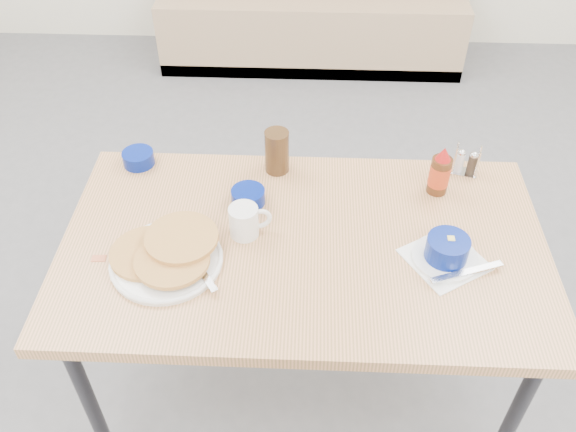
{
  "coord_description": "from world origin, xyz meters",
  "views": [
    {
      "loc": [
        0.01,
        -0.98,
        2.01
      ],
      "look_at": [
        -0.05,
        0.29,
        0.82
      ],
      "focal_mm": 38.0,
      "sensor_mm": 36.0,
      "label": 1
    }
  ],
  "objects_px": {
    "grits_setting": "(447,252)",
    "butter_bowl": "(248,196)",
    "booth_bench": "(312,4)",
    "coffee_mug": "(245,221)",
    "condiment_caddy": "(466,164)",
    "syrup_bottle": "(440,173)",
    "dining_table": "(303,256)",
    "creamer_bowl": "(138,158)",
    "amber_tumbler": "(277,151)",
    "pancake_plate": "(167,255)"
  },
  "relations": [
    {
      "from": "butter_bowl",
      "to": "condiment_caddy",
      "type": "relative_size",
      "value": 1.02
    },
    {
      "from": "grits_setting",
      "to": "condiment_caddy",
      "type": "height_order",
      "value": "condiment_caddy"
    },
    {
      "from": "dining_table",
      "to": "coffee_mug",
      "type": "distance_m",
      "value": 0.21
    },
    {
      "from": "pancake_plate",
      "to": "grits_setting",
      "type": "distance_m",
      "value": 0.77
    },
    {
      "from": "pancake_plate",
      "to": "syrup_bottle",
      "type": "bearing_deg",
      "value": 22.93
    },
    {
      "from": "grits_setting",
      "to": "creamer_bowl",
      "type": "distance_m",
      "value": 1.03
    },
    {
      "from": "booth_bench",
      "to": "creamer_bowl",
      "type": "height_order",
      "value": "booth_bench"
    },
    {
      "from": "coffee_mug",
      "to": "grits_setting",
      "type": "relative_size",
      "value": 0.43
    },
    {
      "from": "booth_bench",
      "to": "grits_setting",
      "type": "distance_m",
      "value": 2.66
    },
    {
      "from": "amber_tumbler",
      "to": "condiment_caddy",
      "type": "xyz_separation_m",
      "value": [
        0.61,
        0.01,
        -0.04
      ]
    },
    {
      "from": "dining_table",
      "to": "coffee_mug",
      "type": "bearing_deg",
      "value": 170.67
    },
    {
      "from": "booth_bench",
      "to": "syrup_bottle",
      "type": "distance_m",
      "value": 2.38
    },
    {
      "from": "dining_table",
      "to": "condiment_caddy",
      "type": "bearing_deg",
      "value": 33.51
    },
    {
      "from": "condiment_caddy",
      "to": "grits_setting",
      "type": "bearing_deg",
      "value": -90.96
    },
    {
      "from": "pancake_plate",
      "to": "coffee_mug",
      "type": "height_order",
      "value": "coffee_mug"
    },
    {
      "from": "grits_setting",
      "to": "coffee_mug",
      "type": "bearing_deg",
      "value": 171.53
    },
    {
      "from": "booth_bench",
      "to": "dining_table",
      "type": "relative_size",
      "value": 1.36
    },
    {
      "from": "creamer_bowl",
      "to": "amber_tumbler",
      "type": "bearing_deg",
      "value": -1.37
    },
    {
      "from": "booth_bench",
      "to": "amber_tumbler",
      "type": "bearing_deg",
      "value": -92.48
    },
    {
      "from": "pancake_plate",
      "to": "syrup_bottle",
      "type": "relative_size",
      "value": 1.9
    },
    {
      "from": "dining_table",
      "to": "butter_bowl",
      "type": "xyz_separation_m",
      "value": [
        -0.17,
        0.16,
        0.08
      ]
    },
    {
      "from": "grits_setting",
      "to": "butter_bowl",
      "type": "bearing_deg",
      "value": 158.84
    },
    {
      "from": "pancake_plate",
      "to": "coffee_mug",
      "type": "bearing_deg",
      "value": 29.73
    },
    {
      "from": "creamer_bowl",
      "to": "syrup_bottle",
      "type": "distance_m",
      "value": 0.97
    },
    {
      "from": "creamer_bowl",
      "to": "condiment_caddy",
      "type": "xyz_separation_m",
      "value": [
        1.07,
        0.0,
        0.01
      ]
    },
    {
      "from": "dining_table",
      "to": "grits_setting",
      "type": "height_order",
      "value": "grits_setting"
    },
    {
      "from": "dining_table",
      "to": "creamer_bowl",
      "type": "relative_size",
      "value": 13.65
    },
    {
      "from": "condiment_caddy",
      "to": "syrup_bottle",
      "type": "xyz_separation_m",
      "value": [
        -0.1,
        -0.1,
        0.04
      ]
    },
    {
      "from": "booth_bench",
      "to": "pancake_plate",
      "type": "bearing_deg",
      "value": -98.19
    },
    {
      "from": "pancake_plate",
      "to": "condiment_caddy",
      "type": "distance_m",
      "value": 0.99
    },
    {
      "from": "booth_bench",
      "to": "syrup_bottle",
      "type": "relative_size",
      "value": 11.33
    },
    {
      "from": "grits_setting",
      "to": "syrup_bottle",
      "type": "bearing_deg",
      "value": 86.88
    },
    {
      "from": "grits_setting",
      "to": "syrup_bottle",
      "type": "relative_size",
      "value": 1.71
    },
    {
      "from": "grits_setting",
      "to": "butter_bowl",
      "type": "relative_size",
      "value": 2.78
    },
    {
      "from": "booth_bench",
      "to": "coffee_mug",
      "type": "xyz_separation_m",
      "value": [
        -0.17,
        -2.51,
        0.46
      ]
    },
    {
      "from": "creamer_bowl",
      "to": "syrup_bottle",
      "type": "height_order",
      "value": "syrup_bottle"
    },
    {
      "from": "dining_table",
      "to": "condiment_caddy",
      "type": "height_order",
      "value": "condiment_caddy"
    },
    {
      "from": "coffee_mug",
      "to": "butter_bowl",
      "type": "relative_size",
      "value": 1.2
    },
    {
      "from": "coffee_mug",
      "to": "creamer_bowl",
      "type": "bearing_deg",
      "value": 140.92
    },
    {
      "from": "butter_bowl",
      "to": "condiment_caddy",
      "type": "distance_m",
      "value": 0.71
    },
    {
      "from": "syrup_bottle",
      "to": "grits_setting",
      "type": "bearing_deg",
      "value": -93.12
    },
    {
      "from": "dining_table",
      "to": "condiment_caddy",
      "type": "distance_m",
      "value": 0.62
    },
    {
      "from": "creamer_bowl",
      "to": "butter_bowl",
      "type": "distance_m",
      "value": 0.42
    },
    {
      "from": "grits_setting",
      "to": "condiment_caddy",
      "type": "relative_size",
      "value": 2.84
    },
    {
      "from": "creamer_bowl",
      "to": "booth_bench",
      "type": "bearing_deg",
      "value": 75.83
    },
    {
      "from": "booth_bench",
      "to": "butter_bowl",
      "type": "relative_size",
      "value": 18.35
    },
    {
      "from": "dining_table",
      "to": "coffee_mug",
      "type": "xyz_separation_m",
      "value": [
        -0.17,
        0.03,
        0.11
      ]
    },
    {
      "from": "dining_table",
      "to": "butter_bowl",
      "type": "relative_size",
      "value": 13.52
    },
    {
      "from": "coffee_mug",
      "to": "creamer_bowl",
      "type": "xyz_separation_m",
      "value": [
        -0.38,
        0.31,
        -0.03
      ]
    },
    {
      "from": "coffee_mug",
      "to": "creamer_bowl",
      "type": "height_order",
      "value": "coffee_mug"
    }
  ]
}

